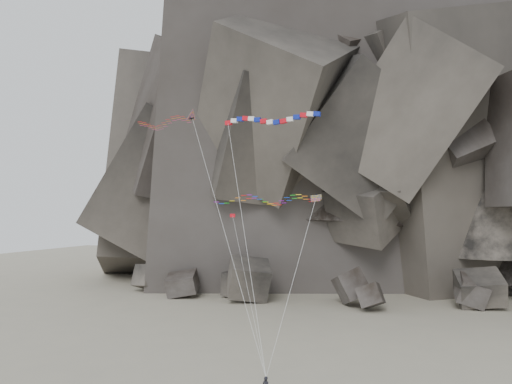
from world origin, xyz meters
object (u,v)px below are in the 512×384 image
(banner_kite, at_px, (271,120))
(pennant_kite, at_px, (237,238))
(delta_kite, at_px, (162,123))
(parafoil_kite, at_px, (261,199))

(banner_kite, xyz_separation_m, pennant_kite, (-3.61, -0.87, -12.76))
(banner_kite, bearing_deg, delta_kite, 178.63)
(banner_kite, height_order, parafoil_kite, banner_kite)
(pennant_kite, bearing_deg, parafoil_kite, 2.94)
(banner_kite, xyz_separation_m, parafoil_kite, (-0.92, -0.45, -8.61))
(pennant_kite, bearing_deg, banner_kite, 7.67)
(delta_kite, height_order, banner_kite, delta_kite)
(banner_kite, relative_size, parafoil_kite, 1.56)
(pennant_kite, bearing_deg, delta_kite, 167.36)
(parafoil_kite, relative_size, pennant_kite, 1.16)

